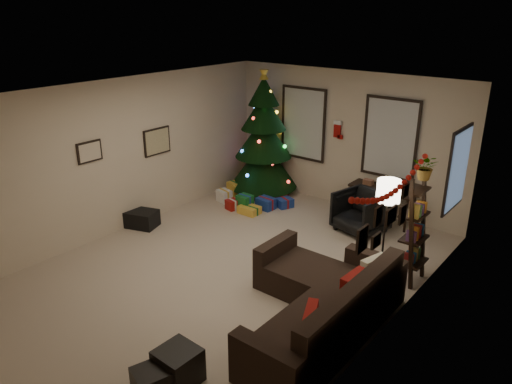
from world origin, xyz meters
TOP-DOWN VIEW (x-y plane):
  - floor at (0.00, 0.00)m, footprint 7.00×7.00m
  - ceiling at (0.00, 0.00)m, footprint 7.00×7.00m
  - wall_back at (0.00, 3.50)m, footprint 5.00×0.00m
  - wall_left at (-2.50, 0.00)m, footprint 0.00×7.00m
  - wall_right at (2.50, 0.00)m, footprint 0.00×7.00m
  - window_back_left at (-0.95, 3.47)m, footprint 1.05×0.06m
  - window_back_right at (0.95, 3.47)m, footprint 1.05×0.06m
  - window_right_wall at (2.47, 2.55)m, footprint 0.06×0.90m
  - christmas_tree at (-1.68, 3.07)m, footprint 1.46×1.46m
  - presents at (-1.41, 2.23)m, footprint 1.50×1.01m
  - sofa at (1.85, -0.24)m, footprint 1.84×2.68m
  - pillow_red_a at (2.21, -1.11)m, footprint 0.28×0.43m
  - pillow_red_b at (2.21, -0.17)m, footprint 0.14×0.43m
  - pillow_cream at (2.21, 0.38)m, footprint 0.22×0.41m
  - ottoman_near at (1.17, -2.07)m, footprint 0.43×0.43m
  - ottoman_far at (1.12, -2.40)m, footprint 0.44×0.44m
  - desk at (1.02, 3.22)m, footprint 1.24×0.44m
  - desk_chair at (0.92, 2.57)m, footprint 0.87×0.83m
  - bookshelf at (2.30, 1.51)m, footprint 0.30×0.49m
  - potted_plant at (2.30, 1.59)m, footprint 0.48×0.43m
  - floor_lamp at (1.95, 1.23)m, footprint 0.33×0.33m
  - art_map at (-2.48, 0.87)m, footprint 0.04×0.60m
  - art_abstract at (-2.48, -0.55)m, footprint 0.04×0.45m
  - gallery at (2.48, -0.07)m, footprint 0.03×1.25m
  - garland at (2.45, 0.11)m, footprint 0.08×1.90m
  - stocking_left at (-0.14, 3.45)m, footprint 0.20×0.05m
  - stocking_right at (0.19, 3.59)m, footprint 0.20×0.05m
  - storage_bin at (-2.34, 0.24)m, footprint 0.71×0.58m

SIDE VIEW (x-z plane):
  - floor at x=0.00m, z-range 0.00..0.00m
  - presents at x=-1.41m, z-range -0.03..0.27m
  - storage_bin at x=-2.34m, z-range 0.00..0.30m
  - ottoman_far at x=1.12m, z-range 0.00..0.33m
  - ottoman_near at x=1.17m, z-range 0.00..0.40m
  - sofa at x=1.85m, z-range -0.15..0.71m
  - desk_chair at x=0.92m, z-range 0.00..0.75m
  - desk at x=1.02m, z-range 0.26..0.92m
  - pillow_cream at x=2.21m, z-range 0.43..0.83m
  - pillow_red_a at x=2.21m, z-range 0.43..0.85m
  - pillow_red_b at x=2.21m, z-range 0.43..0.85m
  - bookshelf at x=2.30m, z-range -0.02..1.62m
  - christmas_tree at x=-1.68m, z-range -0.23..2.48m
  - floor_lamp at x=1.95m, z-range 0.53..2.11m
  - wall_left at x=-2.50m, z-range -2.15..4.85m
  - wall_right at x=2.50m, z-range -2.15..4.85m
  - wall_back at x=0.00m, z-range -1.15..3.85m
  - art_map at x=-2.48m, z-range 1.21..1.71m
  - window_right_wall at x=2.47m, z-range 0.85..2.15m
  - stocking_right at x=0.19m, z-range 1.33..1.69m
  - window_back_left at x=-0.95m, z-range 0.80..2.30m
  - window_back_right at x=0.95m, z-range 0.80..2.30m
  - stocking_left at x=-0.14m, z-range 1.38..1.74m
  - gallery at x=2.48m, z-range 1.30..1.84m
  - art_abstract at x=-2.48m, z-range 1.41..1.76m
  - potted_plant at x=2.30m, z-range 1.56..2.04m
  - garland at x=2.45m, z-range 1.81..2.11m
  - ceiling at x=0.00m, z-range 2.70..2.70m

